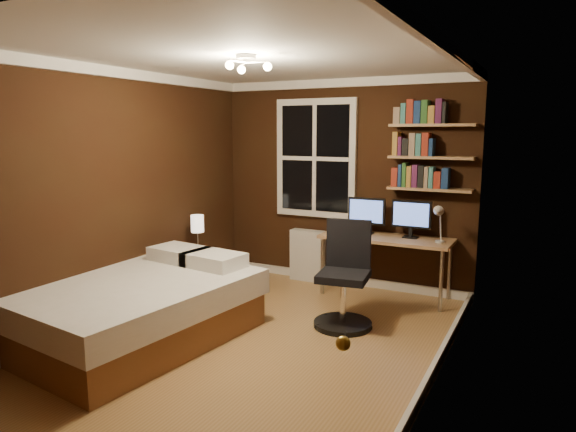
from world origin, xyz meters
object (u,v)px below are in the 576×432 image
at_px(radiator, 307,255).
at_px(office_chair, 345,286).
at_px(nightstand, 199,272).
at_px(bed, 139,308).
at_px(bedside_lamp, 198,233).
at_px(desk, 386,242).
at_px(desk_lamp, 439,224).
at_px(monitor_left, 366,216).
at_px(monitor_right, 411,219).

bearing_deg(radiator, office_chair, -51.51).
distance_m(nightstand, office_chair, 1.93).
bearing_deg(bed, bedside_lamp, 112.51).
xyz_separation_m(desk, desk_lamp, (0.61, -0.11, 0.28)).
height_order(bedside_lamp, radiator, bedside_lamp).
height_order(monitor_left, desk_lamp, desk_lamp).
bearing_deg(office_chair, bed, -150.33).
distance_m(nightstand, radiator, 1.39).
distance_m(monitor_left, monitor_right, 0.52).
relative_size(nightstand, desk, 0.33).
relative_size(desk, desk_lamp, 3.35).
relative_size(bedside_lamp, monitor_right, 0.98).
distance_m(nightstand, bedside_lamp, 0.46).
relative_size(monitor_right, desk_lamp, 1.01).
relative_size(nightstand, bedside_lamp, 1.12).
bearing_deg(nightstand, radiator, 30.94).
bearing_deg(nightstand, desk, 6.22).
xyz_separation_m(monitor_left, office_chair, (0.17, -1.12, -0.52)).
bearing_deg(desk_lamp, nightstand, -164.21).
bearing_deg(bedside_lamp, monitor_right, 22.09).
distance_m(desk, monitor_right, 0.38).
height_order(desk_lamp, office_chair, desk_lamp).
distance_m(bed, desk_lamp, 3.14).
bearing_deg(radiator, desk_lamp, -9.78).
distance_m(radiator, desk, 1.13).
xyz_separation_m(radiator, monitor_left, (0.81, -0.11, 0.59)).
relative_size(radiator, monitor_left, 1.47).
relative_size(nightstand, monitor_left, 1.10).
height_order(nightstand, radiator, radiator).
xyz_separation_m(desk, monitor_left, (-0.26, 0.07, 0.27)).
bearing_deg(bedside_lamp, nightstand, -90.00).
height_order(desk, desk_lamp, desk_lamp).
distance_m(radiator, office_chair, 1.57).
xyz_separation_m(bed, nightstand, (-0.39, 1.40, -0.05)).
distance_m(nightstand, monitor_right, 2.54).
relative_size(bedside_lamp, radiator, 0.67).
bearing_deg(nightstand, desk_lamp, -0.86).
bearing_deg(bedside_lamp, monitor_left, 27.82).
distance_m(desk, desk_lamp, 0.68).
distance_m(desk_lamp, office_chair, 1.28).
height_order(nightstand, bedside_lamp, bedside_lamp).
bearing_deg(office_chair, bedside_lamp, 165.50).
xyz_separation_m(desk, office_chair, (-0.09, -1.05, -0.24)).
xyz_separation_m(nightstand, desk_lamp, (2.61, 0.74, 0.68)).
relative_size(monitor_right, office_chair, 0.43).
bearing_deg(desk, bedside_lamp, -157.12).
bearing_deg(monitor_right, monitor_left, 180.00).
bearing_deg(bed, radiator, 84.16).
xyz_separation_m(monitor_right, desk_lamp, (0.34, -0.18, 0.01)).
distance_m(bed, desk, 2.78).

